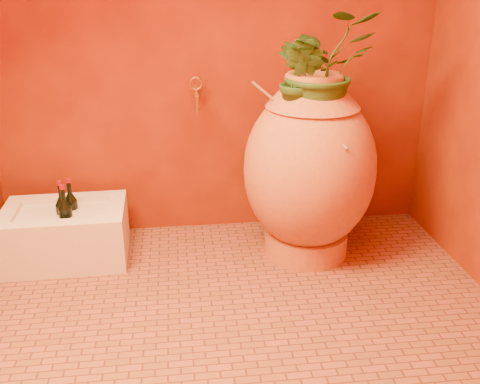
{
  "coord_description": "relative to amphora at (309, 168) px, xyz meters",
  "views": [
    {
      "loc": [
        -0.23,
        -2.01,
        1.46
      ],
      "look_at": [
        0.06,
        0.35,
        0.48
      ],
      "focal_mm": 40.0,
      "sensor_mm": 36.0,
      "label": 1
    }
  ],
  "objects": [
    {
      "name": "floor",
      "position": [
        -0.46,
        -0.59,
        -0.5
      ],
      "size": [
        2.5,
        2.5,
        0.0
      ],
      "primitive_type": "plane",
      "color": "brown",
      "rests_on": "ground"
    },
    {
      "name": "wall_back",
      "position": [
        -0.46,
        0.41,
        0.75
      ],
      "size": [
        2.5,
        0.02,
        2.5
      ],
      "primitive_type": "cube",
      "color": "#5E1705",
      "rests_on": "ground"
    },
    {
      "name": "amphora",
      "position": [
        0.0,
        0.0,
        0.0
      ],
      "size": [
        0.8,
        0.8,
        1.0
      ],
      "rotation": [
        0.0,
        0.0,
        0.16
      ],
      "color": "#B86834",
      "rests_on": "floor"
    },
    {
      "name": "stone_basin",
      "position": [
        -1.31,
        0.09,
        -0.36
      ],
      "size": [
        0.65,
        0.45,
        0.3
      ],
      "rotation": [
        0.0,
        0.0,
        0.02
      ],
      "color": "beige",
      "rests_on": "floor"
    },
    {
      "name": "wine_bottle_a",
      "position": [
        -1.27,
        0.12,
        -0.23
      ],
      "size": [
        0.07,
        0.07,
        0.29
      ],
      "color": "black",
      "rests_on": "stone_basin"
    },
    {
      "name": "wine_bottle_b",
      "position": [
        -1.28,
        0.01,
        -0.23
      ],
      "size": [
        0.07,
        0.07,
        0.3
      ],
      "color": "black",
      "rests_on": "stone_basin"
    },
    {
      "name": "wine_bottle_c",
      "position": [
        -1.3,
        0.05,
        -0.23
      ],
      "size": [
        0.07,
        0.07,
        0.3
      ],
      "color": "black",
      "rests_on": "stone_basin"
    },
    {
      "name": "wall_tap",
      "position": [
        -0.57,
        0.32,
        0.35
      ],
      "size": [
        0.08,
        0.16,
        0.18
      ],
      "color": "#AF8428",
      "rests_on": "wall_back"
    },
    {
      "name": "plant_main",
      "position": [
        0.03,
        -0.02,
        0.53
      ],
      "size": [
        0.59,
        0.54,
        0.55
      ],
      "primitive_type": "imported",
      "rotation": [
        0.0,
        0.0,
        0.23
      ],
      "color": "#254E1C",
      "rests_on": "amphora"
    },
    {
      "name": "plant_side",
      "position": [
        -0.08,
        -0.08,
        0.48
      ],
      "size": [
        0.28,
        0.28,
        0.4
      ],
      "primitive_type": "imported",
      "rotation": [
        0.0,
        0.0,
        -0.87
      ],
      "color": "#254E1C",
      "rests_on": "amphora"
    }
  ]
}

